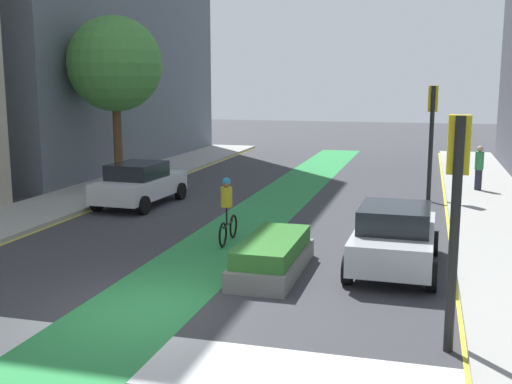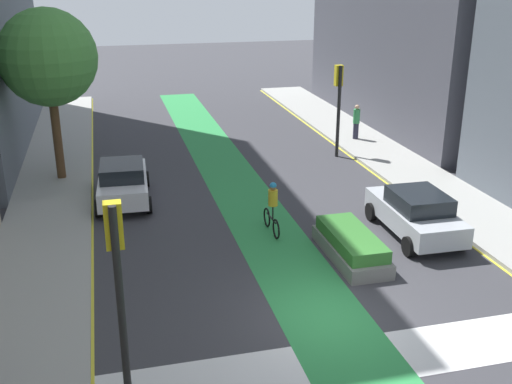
{
  "view_description": "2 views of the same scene",
  "coord_description": "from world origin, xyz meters",
  "px_view_note": "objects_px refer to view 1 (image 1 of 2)",
  "views": [
    {
      "loc": [
        5.2,
        -10.77,
        4.43
      ],
      "look_at": [
        0.25,
        7.3,
        1.13
      ],
      "focal_mm": 43.97,
      "sensor_mm": 36.0,
      "label": 1
    },
    {
      "loc": [
        -5.2,
        -12.85,
        8.51
      ],
      "look_at": [
        -0.55,
        5.54,
        1.47
      ],
      "focal_mm": 42.79,
      "sensor_mm": 36.0,
      "label": 2
    }
  ],
  "objects_px": {
    "traffic_signal_far_right": "(432,121)",
    "pedestrian_sidewalk_right_a": "(479,167)",
    "car_white_left_far": "(140,183)",
    "car_silver_right_far": "(395,236)",
    "median_planter": "(272,256)",
    "street_tree_near": "(115,65)",
    "traffic_signal_near_right": "(457,187)",
    "cyclist_in_lane": "(227,209)"
  },
  "relations": [
    {
      "from": "traffic_signal_far_right",
      "to": "traffic_signal_near_right",
      "type": "bearing_deg",
      "value": -88.53
    },
    {
      "from": "cyclist_in_lane",
      "to": "street_tree_near",
      "type": "distance_m",
      "value": 11.1
    },
    {
      "from": "car_silver_right_far",
      "to": "cyclist_in_lane",
      "type": "distance_m",
      "value": 4.78
    },
    {
      "from": "car_silver_right_far",
      "to": "car_white_left_far",
      "type": "bearing_deg",
      "value": 148.96
    },
    {
      "from": "street_tree_near",
      "to": "median_planter",
      "type": "distance_m",
      "value": 14.12
    },
    {
      "from": "car_silver_right_far",
      "to": "cyclist_in_lane",
      "type": "bearing_deg",
      "value": 164.31
    },
    {
      "from": "car_silver_right_far",
      "to": "median_planter",
      "type": "distance_m",
      "value": 2.96
    },
    {
      "from": "car_silver_right_far",
      "to": "street_tree_near",
      "type": "height_order",
      "value": "street_tree_near"
    },
    {
      "from": "traffic_signal_near_right",
      "to": "car_silver_right_far",
      "type": "bearing_deg",
      "value": 104.51
    },
    {
      "from": "car_silver_right_far",
      "to": "median_planter",
      "type": "bearing_deg",
      "value": -158.46
    },
    {
      "from": "car_white_left_far",
      "to": "car_silver_right_far",
      "type": "relative_size",
      "value": 1.01
    },
    {
      "from": "traffic_signal_near_right",
      "to": "pedestrian_sidewalk_right_a",
      "type": "height_order",
      "value": "traffic_signal_near_right"
    },
    {
      "from": "traffic_signal_near_right",
      "to": "car_white_left_far",
      "type": "xyz_separation_m",
      "value": [
        -10.46,
        9.99,
        -1.95
      ]
    },
    {
      "from": "traffic_signal_near_right",
      "to": "traffic_signal_far_right",
      "type": "xyz_separation_m",
      "value": [
        -0.35,
        13.64,
        0.25
      ]
    },
    {
      "from": "pedestrian_sidewalk_right_a",
      "to": "car_white_left_far",
      "type": "bearing_deg",
      "value": -154.27
    },
    {
      "from": "traffic_signal_near_right",
      "to": "traffic_signal_far_right",
      "type": "bearing_deg",
      "value": 91.47
    },
    {
      "from": "traffic_signal_far_right",
      "to": "pedestrian_sidewalk_right_a",
      "type": "distance_m",
      "value": 3.46
    },
    {
      "from": "cyclist_in_lane",
      "to": "street_tree_near",
      "type": "height_order",
      "value": "street_tree_near"
    },
    {
      "from": "traffic_signal_near_right",
      "to": "street_tree_near",
      "type": "bearing_deg",
      "value": 134.58
    },
    {
      "from": "traffic_signal_near_right",
      "to": "car_silver_right_far",
      "type": "distance_m",
      "value": 4.93
    },
    {
      "from": "car_silver_right_far",
      "to": "median_planter",
      "type": "xyz_separation_m",
      "value": [
        -2.73,
        -1.08,
        -0.4
      ]
    },
    {
      "from": "car_white_left_far",
      "to": "car_silver_right_far",
      "type": "height_order",
      "value": "same"
    },
    {
      "from": "traffic_signal_near_right",
      "to": "pedestrian_sidewalk_right_a",
      "type": "bearing_deg",
      "value": 84.36
    },
    {
      "from": "car_white_left_far",
      "to": "median_planter",
      "type": "height_order",
      "value": "car_white_left_far"
    },
    {
      "from": "traffic_signal_near_right",
      "to": "car_silver_right_far",
      "type": "height_order",
      "value": "traffic_signal_near_right"
    },
    {
      "from": "car_silver_right_far",
      "to": "pedestrian_sidewalk_right_a",
      "type": "height_order",
      "value": "pedestrian_sidewalk_right_a"
    },
    {
      "from": "pedestrian_sidewalk_right_a",
      "to": "median_planter",
      "type": "bearing_deg",
      "value": -113.48
    },
    {
      "from": "cyclist_in_lane",
      "to": "pedestrian_sidewalk_right_a",
      "type": "bearing_deg",
      "value": 54.19
    },
    {
      "from": "car_silver_right_far",
      "to": "traffic_signal_near_right",
      "type": "bearing_deg",
      "value": -75.49
    },
    {
      "from": "traffic_signal_far_right",
      "to": "median_planter",
      "type": "xyz_separation_m",
      "value": [
        -3.51,
        -10.34,
        -2.6
      ]
    },
    {
      "from": "cyclist_in_lane",
      "to": "pedestrian_sidewalk_right_a",
      "type": "xyz_separation_m",
      "value": [
        7.29,
        10.11,
        0.09
      ]
    },
    {
      "from": "car_silver_right_far",
      "to": "pedestrian_sidewalk_right_a",
      "type": "distance_m",
      "value": 11.71
    },
    {
      "from": "pedestrian_sidewalk_right_a",
      "to": "traffic_signal_near_right",
      "type": "bearing_deg",
      "value": -95.64
    },
    {
      "from": "traffic_signal_far_right",
      "to": "pedestrian_sidewalk_right_a",
      "type": "relative_size",
      "value": 2.42
    },
    {
      "from": "car_white_left_far",
      "to": "cyclist_in_lane",
      "type": "xyz_separation_m",
      "value": [
        4.72,
        -4.32,
        0.17
      ]
    },
    {
      "from": "traffic_signal_near_right",
      "to": "pedestrian_sidewalk_right_a",
      "type": "relative_size",
      "value": 2.21
    },
    {
      "from": "cyclist_in_lane",
      "to": "car_silver_right_far",
      "type": "bearing_deg",
      "value": -15.69
    },
    {
      "from": "traffic_signal_near_right",
      "to": "pedestrian_sidewalk_right_a",
      "type": "xyz_separation_m",
      "value": [
        1.56,
        15.78,
        -1.69
      ]
    },
    {
      "from": "traffic_signal_far_right",
      "to": "car_white_left_far",
      "type": "distance_m",
      "value": 10.97
    },
    {
      "from": "traffic_signal_far_right",
      "to": "car_white_left_far",
      "type": "height_order",
      "value": "traffic_signal_far_right"
    },
    {
      "from": "traffic_signal_near_right",
      "to": "median_planter",
      "type": "xyz_separation_m",
      "value": [
        -3.86,
        3.3,
        -2.35
      ]
    },
    {
      "from": "pedestrian_sidewalk_right_a",
      "to": "street_tree_near",
      "type": "height_order",
      "value": "street_tree_near"
    }
  ]
}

